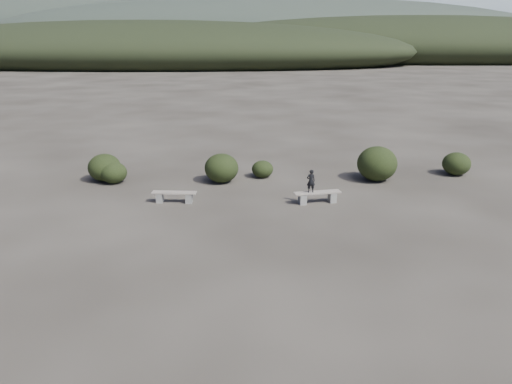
{
  "coord_description": "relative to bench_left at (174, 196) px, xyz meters",
  "views": [
    {
      "loc": [
        0.03,
        -12.82,
        6.34
      ],
      "look_at": [
        -0.3,
        3.5,
        1.1
      ],
      "focal_mm": 35.0,
      "sensor_mm": 36.0,
      "label": 1
    }
  ],
  "objects": [
    {
      "name": "bench_left",
      "position": [
        0.0,
        0.0,
        0.0
      ],
      "size": [
        1.73,
        0.41,
        0.43
      ],
      "rotation": [
        0.0,
        0.0,
        -0.03
      ],
      "color": "gray",
      "rests_on": "ground"
    },
    {
      "name": "shrub_d",
      "position": [
        8.51,
        3.24,
        0.51
      ],
      "size": [
        1.76,
        1.76,
        1.54
      ],
      "primitive_type": "ellipsoid",
      "color": "black",
      "rests_on": "ground"
    },
    {
      "name": "shrub_e",
      "position": [
        12.39,
        4.21,
        0.27
      ],
      "size": [
        1.28,
        1.28,
        1.06
      ],
      "primitive_type": "ellipsoid",
      "color": "black",
      "rests_on": "ground"
    },
    {
      "name": "ground",
      "position": [
        3.52,
        -5.52,
        -0.26
      ],
      "size": [
        1200.0,
        1200.0,
        0.0
      ],
      "primitive_type": "plane",
      "color": "#2A2521",
      "rests_on": "ground"
    },
    {
      "name": "mountain_ridges",
      "position": [
        -3.96,
        333.54,
        10.57
      ],
      "size": [
        500.0,
        400.0,
        56.0
      ],
      "color": "black",
      "rests_on": "ground"
    },
    {
      "name": "bench_right",
      "position": [
        5.57,
        0.05,
        0.02
      ],
      "size": [
        1.86,
        0.78,
        0.46
      ],
      "rotation": [
        0.0,
        0.0,
        0.23
      ],
      "color": "gray",
      "rests_on": "ground"
    },
    {
      "name": "shrub_c",
      "position": [
        3.41,
        3.62,
        0.13
      ],
      "size": [
        0.98,
        0.98,
        0.78
      ],
      "primitive_type": "ellipsoid",
      "color": "black",
      "rests_on": "ground"
    },
    {
      "name": "seated_person",
      "position": [
        5.29,
        -0.01,
        0.65
      ],
      "size": [
        0.36,
        0.27,
        0.9
      ],
      "primitive_type": "imported",
      "rotation": [
        0.0,
        0.0,
        3.32
      ],
      "color": "black",
      "rests_on": "bench_right"
    },
    {
      "name": "shrub_b",
      "position": [
        1.61,
        2.83,
        0.38
      ],
      "size": [
        1.49,
        1.49,
        1.28
      ],
      "primitive_type": "ellipsoid",
      "color": "black",
      "rests_on": "ground"
    },
    {
      "name": "shrub_a",
      "position": [
        -3.12,
        2.58,
        0.21
      ],
      "size": [
        1.15,
        1.15,
        0.94
      ],
      "primitive_type": "ellipsoid",
      "color": "black",
      "rests_on": "ground"
    },
    {
      "name": "shrub_f",
      "position": [
        -3.61,
        2.93,
        0.35
      ],
      "size": [
        1.44,
        1.44,
        1.22
      ],
      "primitive_type": "ellipsoid",
      "color": "black",
      "rests_on": "ground"
    }
  ]
}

